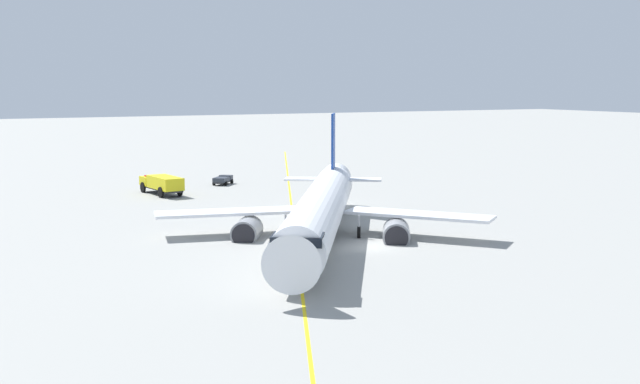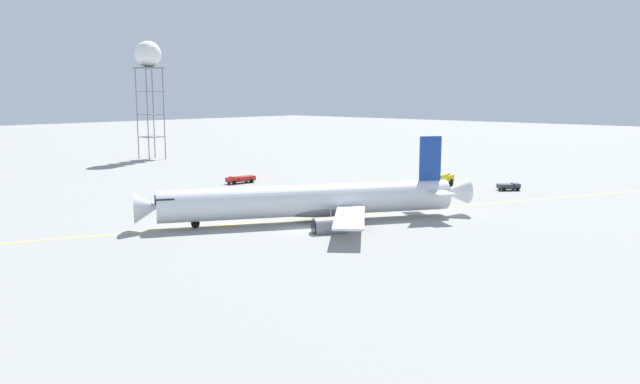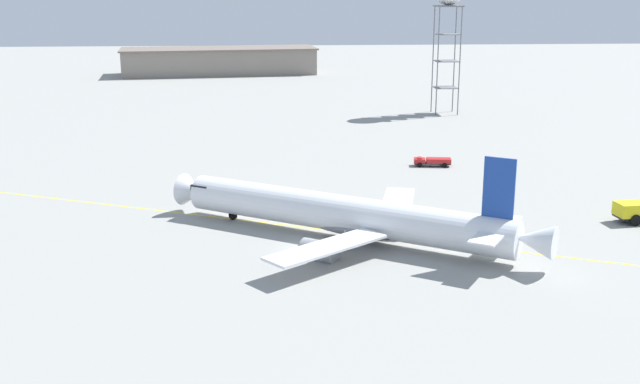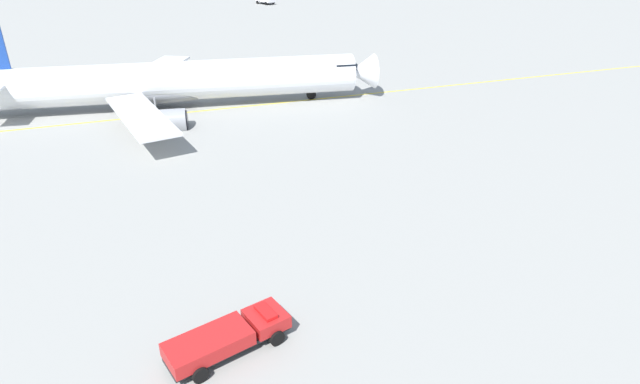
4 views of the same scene
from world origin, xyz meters
name	(u,v)px [view 3 (image 3 of 4)]	position (x,y,z in m)	size (l,w,h in m)	color
ground_plane	(304,248)	(0.00, 0.00, 0.00)	(600.00, 600.00, 0.00)	gray
airliner_main	(347,216)	(-4.94, -2.73, 2.68)	(40.58, 28.62, 11.73)	white
ops_pickup_truck	(432,161)	(-22.23, -37.85, 0.81)	(5.98, 2.78, 1.41)	#232326
terminal_shed	(219,61)	(19.02, -174.13, 4.26)	(64.39, 26.81, 8.47)	gray
taxiway_centreline	(345,232)	(-5.03, -5.25, 0.00)	(181.66, 83.43, 0.01)	yellow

